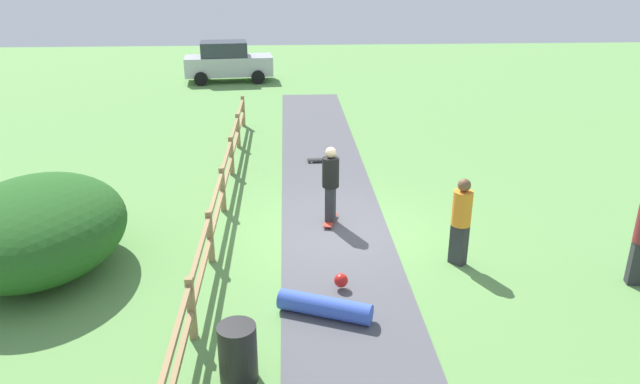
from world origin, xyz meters
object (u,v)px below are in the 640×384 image
(bush_large, at_px, (38,228))
(skateboard_loose, at_px, (321,160))
(trash_bin, at_px, (238,353))
(skater_riding, at_px, (331,181))
(bystander_orange, at_px, (461,218))
(parked_car_silver, at_px, (228,62))
(skater_fallen, at_px, (326,305))

(bush_large, relative_size, skateboard_loose, 4.81)
(trash_bin, distance_m, skater_riding, 5.59)
(trash_bin, height_order, skateboard_loose, trash_bin)
(skater_riding, xyz_separation_m, bystander_orange, (2.40, -2.02, -0.04))
(skater_riding, bearing_deg, skateboard_loose, 89.57)
(bush_large, distance_m, bystander_orange, 8.14)
(skateboard_loose, bearing_deg, parked_car_silver, 106.79)
(bystander_orange, distance_m, parked_car_silver, 19.97)
(bush_large, distance_m, skater_riding, 6.02)
(skater_riding, bearing_deg, parked_car_silver, 102.55)
(skateboard_loose, relative_size, bystander_orange, 0.45)
(skater_riding, height_order, bystander_orange, skater_riding)
(skater_riding, distance_m, bystander_orange, 3.14)
(bush_large, bearing_deg, bystander_orange, -1.31)
(trash_bin, relative_size, parked_car_silver, 0.21)
(trash_bin, xyz_separation_m, skater_fallen, (1.37, 1.58, -0.25))
(parked_car_silver, bearing_deg, bush_large, -95.94)
(bush_large, height_order, skateboard_loose, bush_large)
(skateboard_loose, bearing_deg, bystander_orange, -69.62)
(skater_fallen, bearing_deg, trash_bin, -130.88)
(skater_riding, relative_size, parked_car_silver, 0.42)
(bush_large, bearing_deg, parked_car_silver, 84.06)
(skater_fallen, xyz_separation_m, parked_car_silver, (-3.43, 20.68, 0.76))
(trash_bin, distance_m, parked_car_silver, 22.36)
(skater_riding, height_order, parked_car_silver, parked_car_silver)
(trash_bin, height_order, skater_fallen, trash_bin)
(trash_bin, bearing_deg, skater_fallen, 49.12)
(trash_bin, height_order, parked_car_silver, parked_car_silver)
(trash_bin, distance_m, skater_fallen, 2.11)
(skater_fallen, relative_size, parked_car_silver, 0.38)
(trash_bin, xyz_separation_m, skateboard_loose, (1.75, 9.64, -0.36))
(skateboard_loose, distance_m, parked_car_silver, 13.22)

